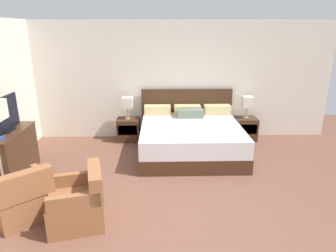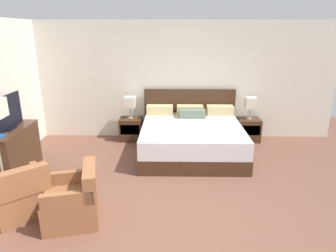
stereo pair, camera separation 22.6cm
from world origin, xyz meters
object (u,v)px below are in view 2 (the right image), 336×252
object	(u,v)px
table_lamp_left	(130,102)
dresser	(13,151)
armchair_companion	(74,201)
tv	(7,113)
armchair_by_window	(20,195)
bed	(191,137)
nightstand_right	(248,130)
table_lamp_right	(251,103)
nightstand_left	(131,129)

from	to	relation	value
table_lamp_left	dresser	xyz separation A→B (m)	(-1.84, -1.71, -0.46)
armchair_companion	tv	bearing A→B (deg)	137.37
armchair_by_window	tv	bearing A→B (deg)	119.74
bed	nightstand_right	xyz separation A→B (m)	(1.35, 0.74, -0.08)
bed	table_lamp_left	world-z (taller)	bed
table_lamp_left	armchair_companion	world-z (taller)	table_lamp_left
table_lamp_left	dresser	bearing A→B (deg)	-137.09
table_lamp_right	nightstand_left	bearing A→B (deg)	-179.97
nightstand_right	armchair_by_window	bearing A→B (deg)	-142.27
table_lamp_left	armchair_companion	size ratio (longest dim) A/B	0.60
nightstand_left	nightstand_right	bearing A→B (deg)	0.00
bed	nightstand_left	xyz separation A→B (m)	(-1.35, 0.74, -0.08)
bed	table_lamp_left	bearing A→B (deg)	151.13
bed	table_lamp_right	bearing A→B (deg)	28.88
nightstand_right	armchair_by_window	xyz separation A→B (m)	(-3.81, -2.95, 0.03)
nightstand_right	tv	distance (m)	4.91
table_lamp_left	tv	size ratio (longest dim) A/B	0.56
bed	nightstand_right	bearing A→B (deg)	28.83
table_lamp_right	armchair_by_window	size ratio (longest dim) A/B	0.52
bed	nightstand_left	size ratio (longest dim) A/B	4.05
nightstand_left	nightstand_right	xyz separation A→B (m)	(2.69, 0.00, 0.00)
tv	dresser	bearing A→B (deg)	-105.73
table_lamp_left	armchair_by_window	size ratio (longest dim) A/B	0.52
bed	armchair_companion	xyz separation A→B (m)	(-1.68, -2.34, -0.05)
nightstand_right	table_lamp_right	distance (m)	0.63
bed	dresser	bearing A→B (deg)	-163.13
nightstand_right	bed	bearing A→B (deg)	-151.17
bed	nightstand_left	distance (m)	1.54
bed	nightstand_left	bearing A→B (deg)	151.18
armchair_by_window	armchair_companion	bearing A→B (deg)	-9.24
nightstand_right	table_lamp_left	bearing A→B (deg)	179.97
table_lamp_right	tv	xyz separation A→B (m)	(-4.53, -1.70, 0.22)
nightstand_right	tv	world-z (taller)	tv
dresser	armchair_companion	bearing A→B (deg)	-42.40
bed	table_lamp_left	size ratio (longest dim) A/B	4.15
bed	table_lamp_right	distance (m)	1.63
nightstand_right	armchair_companion	xyz separation A→B (m)	(-3.03, -3.08, 0.03)
nightstand_left	table_lamp_left	world-z (taller)	table_lamp_left
armchair_by_window	armchair_companion	xyz separation A→B (m)	(0.78, -0.13, 0.00)
table_lamp_left	tv	xyz separation A→B (m)	(-1.83, -1.70, 0.22)
armchair_by_window	dresser	bearing A→B (deg)	120.01
nightstand_left	table_lamp_right	world-z (taller)	table_lamp_right
table_lamp_right	armchair_companion	xyz separation A→B (m)	(-3.03, -3.08, -0.60)
bed	armchair_companion	world-z (taller)	bed
armchair_by_window	table_lamp_right	bearing A→B (deg)	37.74
nightstand_left	armchair_companion	xyz separation A→B (m)	(-0.34, -3.08, 0.03)
bed	armchair_companion	size ratio (longest dim) A/B	2.50
nightstand_left	armchair_by_window	bearing A→B (deg)	-110.79
nightstand_left	tv	world-z (taller)	tv
table_lamp_right	armchair_by_window	distance (m)	4.86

